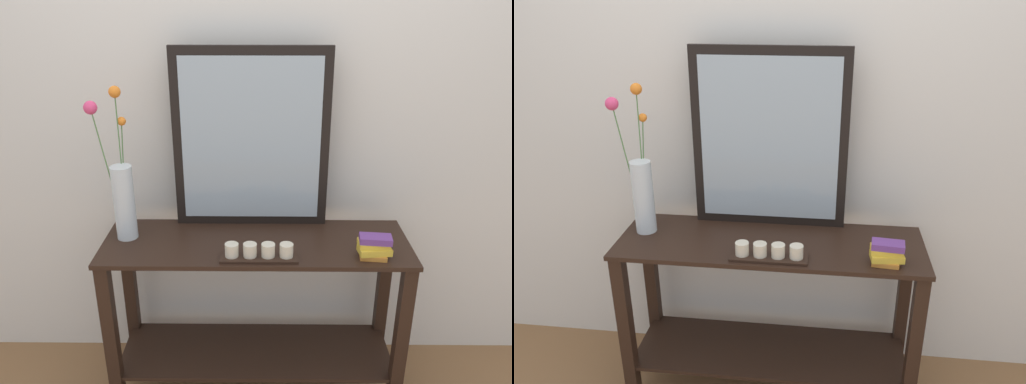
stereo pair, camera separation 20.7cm
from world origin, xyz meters
The scene contains 6 objects.
wall_back centered at (0.00, 0.33, 1.35)m, with size 6.40×0.08×2.70m, color silver.
console_table centered at (0.00, 0.00, 0.49)m, with size 1.33×0.43×0.80m.
mirror_leaning centered at (-0.02, 0.18, 1.20)m, with size 0.69×0.03×0.81m.
tall_vase_left centered at (-0.57, 0.04, 1.01)m, with size 0.17×0.14×0.65m.
candle_tray centered at (0.01, -0.15, 0.83)m, with size 0.32×0.09×0.07m.
book_stack centered at (0.48, -0.13, 0.85)m, with size 0.14×0.10×0.10m.
Camera 2 is at (0.23, -1.90, 1.83)m, focal length 34.92 mm.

